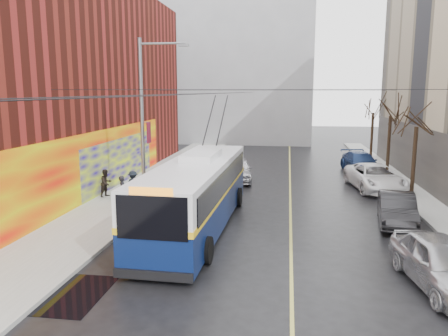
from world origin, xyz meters
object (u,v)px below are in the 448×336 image
(parked_car_d, at_px, (361,163))
(pedestrian_a, at_px, (123,191))
(tree_far, at_px, (374,104))
(trolleybus, at_px, (197,192))
(parked_car_a, at_px, (442,263))
(parked_car_b, at_px, (397,209))
(parked_car_c, at_px, (375,177))
(pedestrian_b, at_px, (106,183))
(streetlight_pole, at_px, (145,120))
(tree_mid, at_px, (391,106))
(tree_near, at_px, (417,114))
(pedestrian_c, at_px, (133,184))
(following_car, at_px, (238,170))

(parked_car_d, bearing_deg, pedestrian_a, -145.42)
(tree_far, height_order, trolleybus, tree_far)
(parked_car_a, distance_m, parked_car_b, 6.98)
(parked_car_c, distance_m, pedestrian_b, 16.98)
(trolleybus, bearing_deg, streetlight_pole, 142.89)
(parked_car_d, bearing_deg, parked_car_a, -99.59)
(tree_mid, height_order, parked_car_b, tree_mid)
(tree_mid, xyz_separation_m, parked_car_c, (-2.06, -6.08, -4.43))
(parked_car_d, bearing_deg, parked_car_c, -98.27)
(tree_near, bearing_deg, streetlight_pole, -158.38)
(pedestrian_a, bearing_deg, streetlight_pole, -105.73)
(parked_car_c, xyz_separation_m, pedestrian_c, (-14.64, -4.77, 0.11))
(following_car, xyz_separation_m, pedestrian_b, (-7.10, -6.48, 0.16))
(trolleybus, bearing_deg, tree_mid, 54.32)
(tree_near, relative_size, parked_car_d, 1.18)
(parked_car_d, bearing_deg, tree_mid, -10.88)
(tree_far, relative_size, parked_car_b, 1.43)
(trolleybus, distance_m, parked_car_b, 9.63)
(parked_car_c, xyz_separation_m, following_car, (-9.15, 1.57, -0.01))
(streetlight_pole, xyz_separation_m, tree_far, (15.14, 20.00, 0.30))
(parked_car_d, height_order, pedestrian_c, pedestrian_c)
(pedestrian_b, height_order, pedestrian_c, pedestrian_b)
(tree_near, xyz_separation_m, pedestrian_c, (-16.70, -3.85, -4.04))
(parked_car_b, distance_m, parked_car_d, 13.84)
(parked_car_c, relative_size, pedestrian_b, 3.61)
(pedestrian_c, bearing_deg, trolleybus, 166.71)
(pedestrian_b, distance_m, pedestrian_c, 1.62)
(pedestrian_c, bearing_deg, parked_car_b, -160.14)
(tree_mid, xyz_separation_m, following_car, (-11.22, -4.51, -4.44))
(tree_far, xyz_separation_m, parked_car_a, (-2.69, -27.69, -4.31))
(parked_car_a, distance_m, parked_car_d, 20.81)
(pedestrian_c, bearing_deg, tree_near, -135.77)
(tree_far, xyz_separation_m, trolleybus, (-11.85, -22.62, -3.45))
(parked_car_b, xyz_separation_m, pedestrian_a, (-14.02, 0.67, 0.25))
(parked_car_b, bearing_deg, tree_far, 91.67)
(pedestrian_c, bearing_deg, tree_far, -101.85)
(pedestrian_b, bearing_deg, pedestrian_a, -116.50)
(pedestrian_b, bearing_deg, parked_car_c, -51.39)
(tree_mid, distance_m, parked_car_d, 4.89)
(tree_mid, xyz_separation_m, pedestrian_a, (-16.48, -13.05, -4.25))
(trolleybus, distance_m, parked_car_a, 10.51)
(tree_mid, bearing_deg, trolleybus, -127.19)
(streetlight_pole, relative_size, tree_near, 1.41)
(tree_near, height_order, tree_far, tree_far)
(tree_far, relative_size, following_car, 1.37)
(tree_far, bearing_deg, streetlight_pole, -127.12)
(trolleybus, xyz_separation_m, parked_car_d, (9.85, 15.73, -0.91))
(parked_car_b, xyz_separation_m, parked_car_d, (0.46, 13.83, 0.03))
(streetlight_pole, bearing_deg, parked_car_b, -3.24)
(pedestrian_a, xyz_separation_m, pedestrian_b, (-1.84, 2.06, -0.03))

